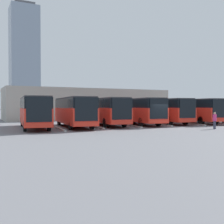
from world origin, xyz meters
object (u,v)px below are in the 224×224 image
Objects in this scene: bus_0 at (214,110)px; bus_2 at (163,110)px; bus_1 at (192,110)px; bus_4 at (105,110)px; bus_3 at (137,110)px; pedestrian at (215,120)px; bus_6 at (34,111)px; bus_5 at (74,111)px.

bus_0 is 1.00× the size of bus_2.
bus_4 is (12.63, -0.89, 0.00)m from bus_1.
bus_2 is at bearing -169.40° from bus_3.
bus_3 is at bearing -96.37° from pedestrian.
bus_2 is 8.42m from bus_4.
bus_6 is at bearing 6.19° from bus_0.
bus_6 is (4.21, -0.23, 0.00)m from bus_5.
pedestrian is at bearing 66.62° from bus_1.
bus_1 is 12.66m from bus_4.
bus_5 is 14.71m from pedestrian.
bus_2 is 1.00× the size of bus_3.
bus_6 is at bearing 5.86° from bus_1.
bus_0 is 12.63m from bus_3.
bus_3 is 1.00× the size of bus_5.
pedestrian is at bearing 91.71° from bus_2.
bus_6 is at bearing 11.34° from bus_4.
bus_3 is (8.42, -0.46, 0.00)m from bus_1.
bus_1 is 8.43m from bus_3.
bus_6 is (21.04, -0.13, 0.00)m from bus_1.
bus_3 and bus_6 have the same top height.
bus_2 is 1.00× the size of bus_5.
bus_5 is 1.00× the size of bus_6.
bus_0 and bus_4 have the same top height.
bus_6 is 18.39m from pedestrian.
bus_0 and bus_6 have the same top height.
bus_0 is at bearing -178.25° from bus_2.
bus_2 is (4.21, -0.78, 0.00)m from bus_1.
bus_0 is 21.04m from bus_5.
bus_0 is 6.49× the size of pedestrian.
pedestrian is (9.17, 8.85, -0.89)m from bus_0.
bus_5 is at bearing -63.00° from pedestrian.
bus_4 and bus_6 have the same top height.
bus_5 reaches higher than pedestrian.
bus_0 and bus_2 have the same top height.
bus_5 is at bearing 10.01° from bus_3.
bus_3 is 1.00× the size of bus_4.
bus_0 is 1.00× the size of bus_6.
bus_3 is (12.63, -0.34, 0.00)m from bus_0.
bus_1 reaches higher than pedestrian.
bus_5 is at bearing 19.41° from bus_4.
bus_2 is at bearing -121.51° from pedestrian.
bus_3 is (4.21, 0.32, 0.00)m from bus_2.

